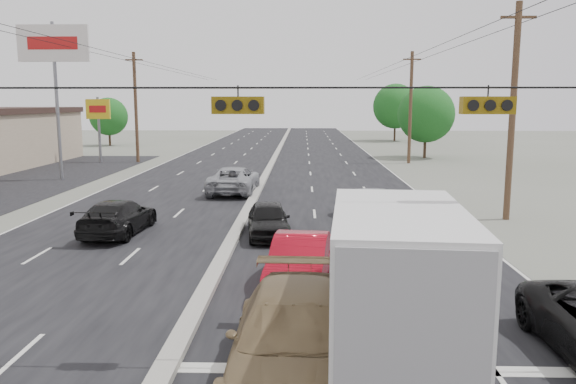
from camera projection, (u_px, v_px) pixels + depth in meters
The scene contains 21 objects.
ground at pixel (173, 358), 12.24m from camera, with size 200.00×200.00×0.00m, color #606356.
road_surface at pixel (265, 177), 41.85m from camera, with size 20.00×160.00×0.02m, color black.
center_median at pixel (265, 176), 41.83m from camera, with size 0.50×160.00×0.20m, color gray.
parking_lot at pixel (6, 186), 37.37m from camera, with size 10.00×42.00×0.02m, color black.
utility_pole_left_c at pixel (136, 107), 51.24m from camera, with size 1.60×0.30×10.00m.
utility_pole_right_b at pixel (513, 111), 25.90m from camera, with size 1.60×0.30×10.00m.
utility_pole_right_c at pixel (410, 107), 50.58m from camera, with size 1.60×0.30×10.00m.
traffic_signals at pixel (233, 103), 11.33m from camera, with size 25.00×0.30×0.54m.
pole_sign_billboard at pixel (54, 53), 38.86m from camera, with size 5.00×0.25×11.00m.
pole_sign_far at pixel (98, 114), 51.45m from camera, with size 2.20×0.25×6.00m.
tree_left_far at pixel (109, 117), 71.46m from camera, with size 4.80×4.80×6.12m.
tree_right_mid at pixel (426, 114), 55.57m from camera, with size 5.60×5.60×7.14m.
tree_right_far at pixel (395, 106), 80.12m from camera, with size 6.40×6.40×8.16m.
box_truck at pixel (395, 286), 11.48m from camera, with size 2.96×7.09×3.51m.
tan_sedan at pixel (294, 340), 11.04m from camera, with size 2.50×6.15×1.79m, color olive.
red_sedan at pixel (300, 262), 16.87m from camera, with size 1.62×4.64×1.53m, color #A40A1A.
queue_car_a at pixel (268, 220), 23.15m from camera, with size 1.69×4.19×1.43m, color black.
queue_car_b at pixel (423, 253), 18.02m from camera, with size 1.51×4.33×1.43m, color silver.
queue_car_c at pixel (375, 207), 25.57m from camera, with size 2.55×5.53×1.54m, color #B1B3B9.
oncoming_near at pixel (118, 217), 23.59m from camera, with size 2.05×5.05×1.47m, color black.
oncoming_far at pixel (234, 180), 34.28m from camera, with size 2.70×5.86×1.63m, color #989A9F.
Camera 1 is at (2.82, -11.44, 5.51)m, focal length 35.00 mm.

